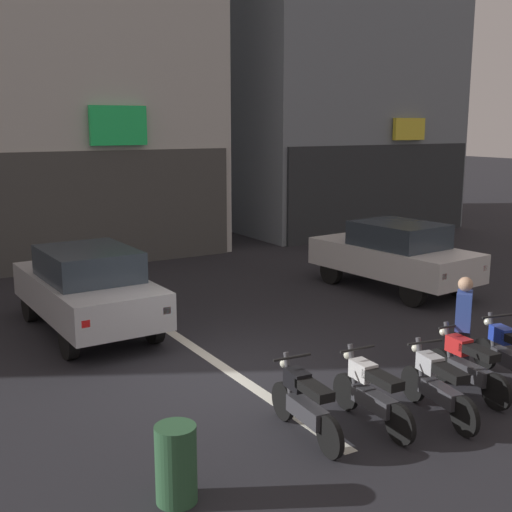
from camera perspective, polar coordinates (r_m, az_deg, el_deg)
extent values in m
plane|color=#232328|center=(10.62, -2.05, -10.18)|extent=(120.00, 120.00, 0.00)
cube|color=silver|center=(15.90, -12.50, -3.07)|extent=(0.20, 18.00, 0.01)
cube|color=#454543|center=(18.17, -17.50, 3.59)|extent=(10.55, 0.10, 3.20)
cube|color=#1EE566|center=(18.50, -11.89, 11.05)|extent=(1.59, 0.16, 1.06)
cube|color=gray|center=(26.77, 5.09, 16.11)|extent=(8.28, 8.34, 12.24)
cube|color=#292C30|center=(23.49, 10.94, 5.57)|extent=(7.95, 0.10, 3.20)
cube|color=yellow|center=(24.05, 13.17, 10.71)|extent=(1.37, 0.16, 0.77)
cylinder|color=black|center=(13.98, -19.11, -4.10)|extent=(0.20, 0.65, 0.64)
cylinder|color=black|center=(14.40, -13.12, -3.32)|extent=(0.20, 0.65, 0.64)
cylinder|color=black|center=(11.56, -15.98, -7.11)|extent=(0.20, 0.65, 0.64)
cylinder|color=black|center=(12.06, -8.90, -6.02)|extent=(0.20, 0.65, 0.64)
cube|color=#B7BABF|center=(12.86, -14.49, -3.17)|extent=(1.91, 4.16, 0.66)
cube|color=#2D3842|center=(12.58, -14.41, -0.63)|extent=(1.62, 2.02, 0.56)
cube|color=red|center=(10.78, -14.63, -5.71)|extent=(0.14, 0.06, 0.12)
cube|color=red|center=(11.27, -7.81, -4.70)|extent=(0.14, 0.06, 0.12)
cylinder|color=black|center=(16.38, 6.56, -1.31)|extent=(0.24, 0.65, 0.64)
cylinder|color=black|center=(17.45, 10.30, -0.64)|extent=(0.24, 0.65, 0.64)
cylinder|color=black|center=(14.64, 13.49, -3.09)|extent=(0.24, 0.65, 0.64)
cylinder|color=black|center=(15.83, 17.13, -2.20)|extent=(0.24, 0.65, 0.64)
cube|color=silver|center=(15.94, 11.82, -0.25)|extent=(2.15, 4.25, 0.66)
cube|color=#2D3842|center=(15.73, 12.31, 1.83)|extent=(1.73, 2.11, 0.56)
cube|color=red|center=(14.14, 15.99, -1.72)|extent=(0.15, 0.07, 0.12)
cube|color=red|center=(15.26, 19.24, -0.98)|extent=(0.15, 0.07, 0.12)
cylinder|color=black|center=(9.00, 2.37, -12.50)|extent=(0.11, 0.52, 0.52)
cylinder|color=black|center=(8.11, 6.45, -15.38)|extent=(0.11, 0.52, 0.52)
cube|color=#38383D|center=(8.46, 4.48, -13.33)|extent=(0.25, 0.75, 0.22)
cube|color=black|center=(8.20, 5.10, -11.50)|extent=(0.26, 0.61, 0.12)
cube|color=black|center=(8.53, 3.61, -10.68)|extent=(0.24, 0.37, 0.24)
cylinder|color=#4C4C51|center=(8.73, 2.87, -10.62)|extent=(0.09, 0.24, 0.70)
cylinder|color=black|center=(8.55, 3.16, -8.80)|extent=(0.55, 0.07, 0.04)
sphere|color=silver|center=(8.77, 2.47, -9.33)|extent=(0.12, 0.12, 0.12)
cylinder|color=black|center=(9.37, 7.82, -11.61)|extent=(0.10, 0.52, 0.52)
cylinder|color=black|center=(8.54, 12.44, -14.13)|extent=(0.10, 0.52, 0.52)
cube|color=#38383D|center=(8.87, 10.24, -12.28)|extent=(0.24, 0.75, 0.22)
cube|color=black|center=(8.62, 10.97, -10.50)|extent=(0.25, 0.61, 0.12)
cube|color=silver|center=(8.93, 9.29, -9.79)|extent=(0.24, 0.37, 0.24)
cylinder|color=#4C4C51|center=(9.11, 8.44, -9.77)|extent=(0.08, 0.24, 0.70)
cylinder|color=black|center=(8.94, 8.81, -8.00)|extent=(0.55, 0.06, 0.04)
sphere|color=silver|center=(9.15, 8.00, -8.54)|extent=(0.12, 0.12, 0.12)
cylinder|color=black|center=(9.81, 13.50, -10.74)|extent=(0.16, 0.52, 0.52)
cylinder|color=black|center=(8.96, 17.70, -13.16)|extent=(0.16, 0.52, 0.52)
cube|color=#38383D|center=(9.30, 15.72, -11.39)|extent=(0.33, 0.76, 0.22)
cube|color=black|center=(9.05, 16.43, -9.67)|extent=(0.32, 0.63, 0.12)
cube|color=#B2B5BA|center=(9.37, 14.89, -8.99)|extent=(0.28, 0.39, 0.24)
cylinder|color=#4C4C51|center=(9.56, 14.11, -8.97)|extent=(0.11, 0.25, 0.70)
cylinder|color=black|center=(9.39, 14.49, -7.28)|extent=(0.55, 0.13, 0.04)
sphere|color=silver|center=(9.60, 13.73, -7.80)|extent=(0.12, 0.12, 0.12)
cylinder|color=black|center=(10.62, 15.74, -9.11)|extent=(0.12, 0.52, 0.52)
cylinder|color=black|center=(9.85, 20.19, -11.05)|extent=(0.12, 0.52, 0.52)
cube|color=#38383D|center=(10.15, 18.11, -9.56)|extent=(0.27, 0.75, 0.22)
cube|color=black|center=(9.93, 18.86, -7.93)|extent=(0.27, 0.62, 0.12)
cube|color=red|center=(10.22, 17.23, -7.40)|extent=(0.25, 0.38, 0.24)
cylinder|color=#4C4C51|center=(10.39, 16.39, -7.43)|extent=(0.09, 0.24, 0.70)
cylinder|color=black|center=(10.24, 16.80, -5.85)|extent=(0.55, 0.09, 0.04)
sphere|color=silver|center=(10.43, 15.98, -6.37)|extent=(0.12, 0.12, 0.12)
cylinder|color=black|center=(11.33, 19.25, -8.02)|extent=(0.17, 0.52, 0.52)
cube|color=#38383D|center=(10.85, 21.34, -8.43)|extent=(0.34, 0.76, 0.22)
cube|color=#233DB7|center=(10.93, 20.60, -6.40)|extent=(0.29, 0.40, 0.24)
cylinder|color=#4C4C51|center=(11.11, 19.85, -6.43)|extent=(0.12, 0.25, 0.70)
cylinder|color=black|center=(10.96, 20.23, -4.94)|extent=(0.55, 0.15, 0.04)
sphere|color=silver|center=(11.15, 19.51, -5.43)|extent=(0.12, 0.12, 0.12)
cylinder|color=#23232D|center=(10.58, 17.39, -8.31)|extent=(0.24, 0.24, 0.86)
cube|color=#334CA5|center=(10.37, 17.63, -4.56)|extent=(0.42, 0.40, 0.58)
sphere|color=tan|center=(10.26, 17.76, -2.35)|extent=(0.22, 0.22, 0.22)
cylinder|color=#2D5938|center=(7.22, -6.97, -17.52)|extent=(0.44, 0.44, 0.85)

